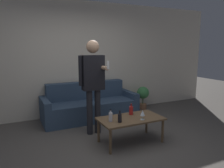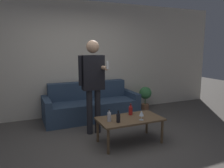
# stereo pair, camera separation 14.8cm
# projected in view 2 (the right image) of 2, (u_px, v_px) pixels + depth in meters

# --- Properties ---
(ground_plane) EXTENTS (16.00, 16.00, 0.00)m
(ground_plane) POSITION_uv_depth(u_px,v_px,m) (111.00, 151.00, 3.46)
(ground_plane) COLOR #514C47
(wall_back) EXTENTS (8.00, 0.06, 2.70)m
(wall_back) POSITION_uv_depth(u_px,v_px,m) (75.00, 59.00, 5.19)
(wall_back) COLOR beige
(wall_back) RESTS_ON ground_plane
(couch) EXTENTS (2.14, 0.83, 0.82)m
(couch) POSITION_uv_depth(u_px,v_px,m) (91.00, 105.00, 5.06)
(couch) COLOR #334760
(couch) RESTS_ON ground_plane
(coffee_table) EXTENTS (1.10, 0.59, 0.44)m
(coffee_table) POSITION_uv_depth(u_px,v_px,m) (130.00, 121.00, 3.72)
(coffee_table) COLOR brown
(coffee_table) RESTS_ON ground_plane
(bottle_orange) EXTENTS (0.06, 0.06, 0.20)m
(bottle_orange) POSITION_uv_depth(u_px,v_px,m) (109.00, 117.00, 3.54)
(bottle_orange) COLOR silver
(bottle_orange) RESTS_ON coffee_table
(bottle_green) EXTENTS (0.07, 0.07, 0.20)m
(bottle_green) POSITION_uv_depth(u_px,v_px,m) (131.00, 110.00, 3.88)
(bottle_green) COLOR #B21E1E
(bottle_green) RESTS_ON coffee_table
(bottle_dark) EXTENTS (0.07, 0.07, 0.19)m
(bottle_dark) POSITION_uv_depth(u_px,v_px,m) (118.00, 118.00, 3.50)
(bottle_dark) COLOR black
(bottle_dark) RESTS_ON coffee_table
(wine_glass_near) EXTENTS (0.08, 0.08, 0.16)m
(wine_glass_near) POSITION_uv_depth(u_px,v_px,m) (141.00, 114.00, 3.60)
(wine_glass_near) COLOR silver
(wine_glass_near) RESTS_ON coffee_table
(person_standing_front) EXTENTS (0.48, 0.44, 1.76)m
(person_standing_front) POSITION_uv_depth(u_px,v_px,m) (93.00, 79.00, 4.02)
(person_standing_front) COLOR #232328
(person_standing_front) RESTS_ON ground_plane
(potted_plant) EXTENTS (0.32, 0.32, 0.60)m
(potted_plant) POSITION_uv_depth(u_px,v_px,m) (145.00, 95.00, 5.74)
(potted_plant) COLOR #936042
(potted_plant) RESTS_ON ground_plane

